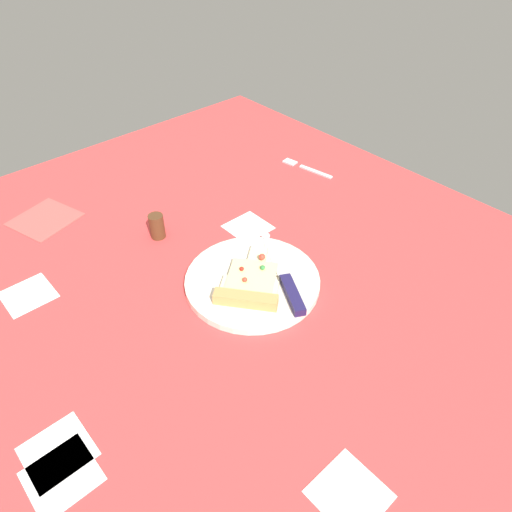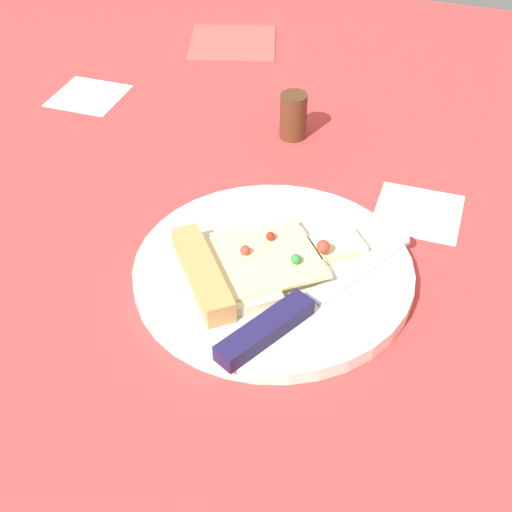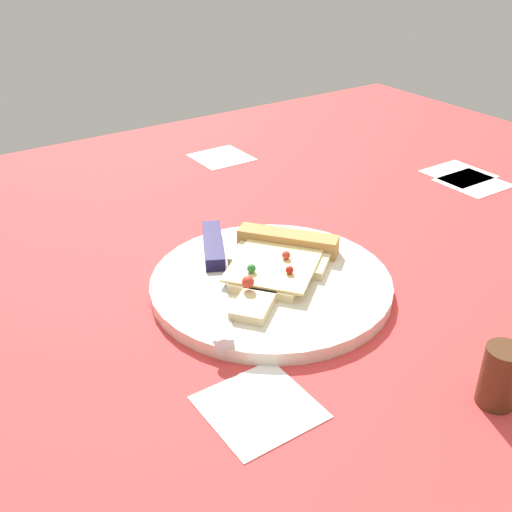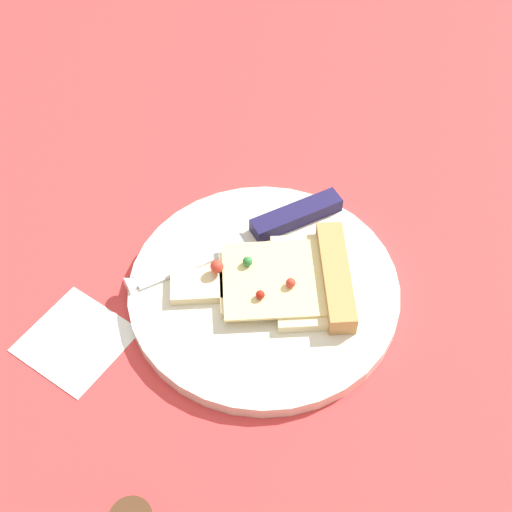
# 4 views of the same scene
# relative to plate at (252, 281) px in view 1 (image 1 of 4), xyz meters

# --- Properties ---
(ground_plane) EXTENTS (1.37, 1.37, 0.03)m
(ground_plane) POSITION_rel_plate_xyz_m (-0.07, 0.07, -0.02)
(ground_plane) COLOR #D13838
(ground_plane) RESTS_ON ground
(plate) EXTENTS (0.27, 0.27, 0.01)m
(plate) POSITION_rel_plate_xyz_m (0.00, 0.00, 0.00)
(plate) COLOR silver
(plate) RESTS_ON ground_plane
(pizza_slice) EXTENTS (0.18, 0.17, 0.03)m
(pizza_slice) POSITION_rel_plate_xyz_m (-0.02, -0.02, 0.02)
(pizza_slice) COLOR beige
(pizza_slice) RESTS_ON plate
(knife) EXTENTS (0.13, 0.22, 0.02)m
(knife) POSITION_rel_plate_xyz_m (0.04, -0.05, 0.01)
(knife) COLOR silver
(knife) RESTS_ON plate
(pepper_shaker) EXTENTS (0.03, 0.03, 0.06)m
(pepper_shaker) POSITION_rel_plate_xyz_m (-0.05, 0.26, 0.02)
(pepper_shaker) COLOR #4C2D19
(pepper_shaker) RESTS_ON ground_plane
(fork) EXTENTS (0.04, 0.15, 0.01)m
(fork) POSITION_rel_plate_xyz_m (0.41, 0.25, -0.00)
(fork) COLOR silver
(fork) RESTS_ON ground_plane
(napkin) EXTENTS (0.16, 0.16, 0.00)m
(napkin) POSITION_rel_plate_xyz_m (-0.22, 0.49, -0.01)
(napkin) COLOR #E54C47
(napkin) RESTS_ON ground_plane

